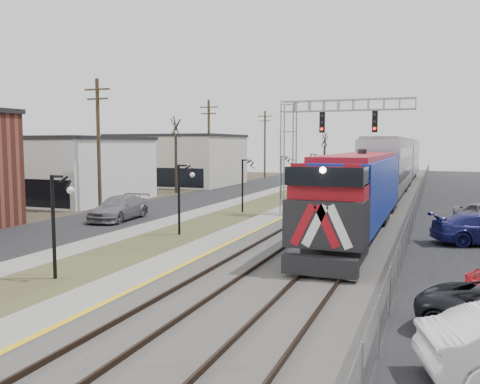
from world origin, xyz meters
The scene contains 16 objects.
street_west centered at (-11.50, 35.00, 0.02)m, with size 7.00×120.00×0.04m, color black.
sidewalk centered at (-7.00, 35.00, 0.04)m, with size 2.00×120.00×0.08m, color gray.
grass_median centered at (-4.00, 35.00, 0.03)m, with size 4.00×120.00×0.06m, color #414826.
platform centered at (-1.00, 35.00, 0.12)m, with size 2.00×120.00×0.24m, color gray.
ballast_bed centered at (4.00, 35.00, 0.10)m, with size 8.00×120.00×0.20m, color #595651.
platform_edge centered at (-0.12, 35.00, 0.24)m, with size 0.24×120.00×0.01m, color gold.
track_near centered at (2.00, 35.00, 0.28)m, with size 1.58×120.00×0.15m.
track_far centered at (5.50, 35.00, 0.28)m, with size 1.58×120.00×0.15m.
train centered at (5.50, 43.88, 2.88)m, with size 3.00×63.05×5.33m.
signal_gantry centered at (1.22, 27.99, 5.59)m, with size 9.00×1.07×8.15m.
lampposts centered at (-4.00, 18.29, 2.00)m, with size 0.14×62.14×4.00m.
utility_poles centered at (-14.50, 25.00, 5.00)m, with size 0.28×80.28×10.00m.
fence centered at (8.20, 35.00, 0.80)m, with size 0.04×120.00×1.60m, color gray.
buildings_west centered at (-21.00, 24.21, 3.01)m, with size 14.00×67.00×7.00m.
bare_trees centered at (-12.66, 38.91, 2.70)m, with size 12.30×42.30×5.95m.
car_street_b centered at (-10.49, 21.64, 0.80)m, with size 2.24×5.52×1.60m, color slate.
Camera 1 is at (9.33, -7.06, 5.16)m, focal length 38.00 mm.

